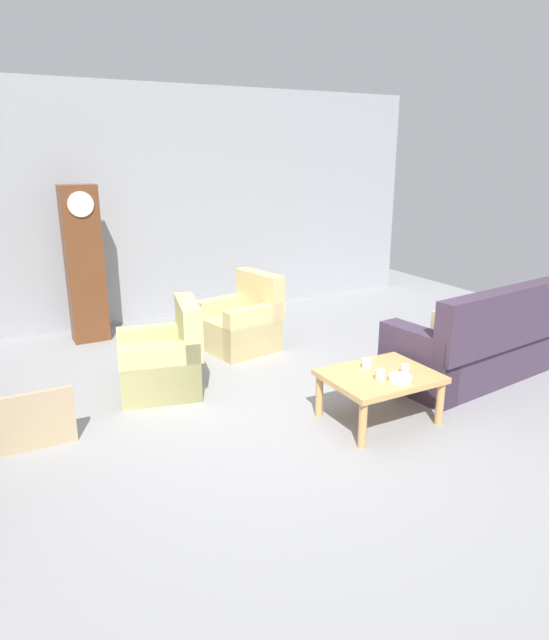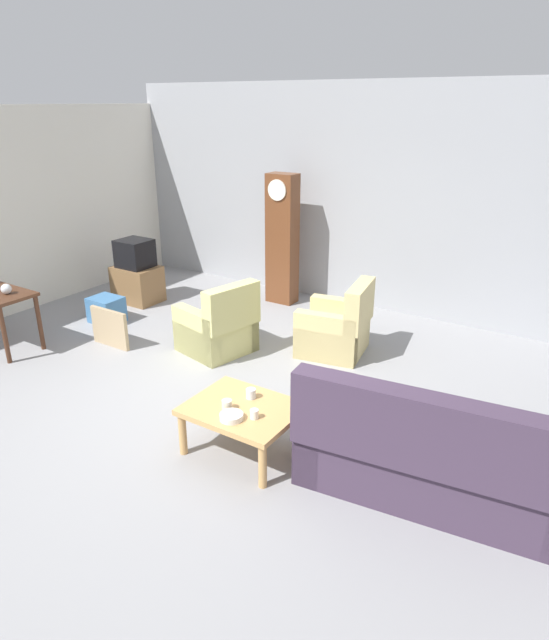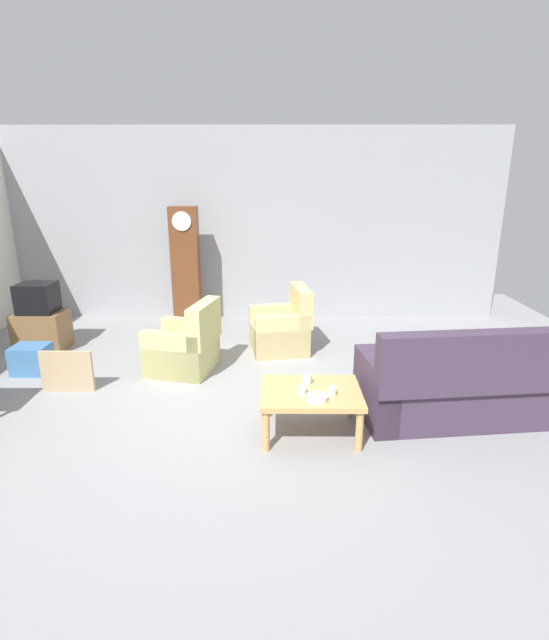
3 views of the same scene
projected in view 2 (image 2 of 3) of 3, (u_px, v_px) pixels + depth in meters
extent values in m
plane|color=gray|center=(219.00, 402.00, 5.75)|extent=(10.40, 10.40, 0.00)
cube|color=#9EA0A5|center=(369.00, 199.00, 7.97)|extent=(8.40, 0.16, 3.20)
cube|color=#423347|center=(434.00, 468.00, 4.37)|extent=(2.18, 1.07, 0.44)
cube|color=#423347|center=(432.00, 436.00, 3.88)|extent=(2.11, 0.43, 0.60)
cube|color=#423347|center=(325.00, 427.00, 4.71)|extent=(0.33, 0.86, 0.68)
cube|color=brown|center=(507.00, 438.00, 4.06)|extent=(0.36, 0.12, 0.36)
cube|color=#C6B284|center=(380.00, 408.00, 4.46)|extent=(0.38, 0.20, 0.36)
cube|color=#CCC67A|center=(216.00, 335.00, 6.89)|extent=(0.91, 0.91, 0.40)
cube|color=#CCC67A|center=(232.00, 307.00, 6.51)|extent=(0.34, 0.78, 0.52)
cube|color=#CCC67A|center=(234.00, 322.00, 7.05)|extent=(0.78, 0.32, 0.60)
cube|color=#CCC67A|center=(197.00, 335.00, 6.66)|extent=(0.78, 0.32, 0.60)
cube|color=#D3BF7D|center=(332.00, 337.00, 6.85)|extent=(0.88, 0.88, 0.40)
cube|color=#D3BF7D|center=(360.00, 305.00, 6.57)|extent=(0.31, 0.78, 0.52)
cube|color=#D3BF7D|center=(340.00, 321.00, 7.07)|extent=(0.78, 0.29, 0.60)
cube|color=#D3BF7D|center=(325.00, 338.00, 6.56)|extent=(0.78, 0.29, 0.60)
cube|color=tan|center=(243.00, 409.00, 4.81)|extent=(0.96, 0.76, 0.05)
cylinder|color=tan|center=(183.00, 434.00, 4.86)|extent=(0.07, 0.07, 0.40)
cylinder|color=tan|center=(263.00, 466.00, 4.43)|extent=(0.07, 0.07, 0.40)
cylinder|color=tan|center=(227.00, 402.00, 5.36)|extent=(0.07, 0.07, 0.40)
cylinder|color=tan|center=(303.00, 428.00, 4.94)|extent=(0.07, 0.07, 0.40)
cylinder|color=#472819|center=(5.00, 335.00, 6.50)|extent=(0.06, 0.06, 0.71)
cylinder|color=#472819|center=(40.00, 323.00, 6.86)|extent=(0.06, 0.06, 0.71)
cube|color=brown|center=(282.00, 240.00, 8.30)|extent=(0.44, 0.28, 1.95)
cylinder|color=silver|center=(277.00, 190.00, 7.90)|extent=(0.30, 0.02, 0.30)
cube|color=brown|center=(138.00, 284.00, 8.57)|extent=(0.68, 0.52, 0.56)
cube|color=black|center=(135.00, 253.00, 8.39)|extent=(0.48, 0.44, 0.42)
cube|color=tan|center=(110.00, 328.00, 6.99)|extent=(0.60, 0.05, 0.49)
cube|color=teal|center=(106.00, 310.00, 7.79)|extent=(0.43, 0.37, 0.36)
sphere|color=silver|center=(6.00, 289.00, 6.65)|extent=(0.13, 0.13, 0.13)
cylinder|color=white|center=(254.00, 414.00, 4.61)|extent=(0.07, 0.07, 0.08)
cylinder|color=silver|center=(251.00, 394.00, 4.93)|extent=(0.09, 0.09, 0.09)
cylinder|color=beige|center=(227.00, 405.00, 4.75)|extent=(0.09, 0.09, 0.09)
cylinder|color=white|center=(231.00, 416.00, 4.61)|extent=(0.20, 0.20, 0.05)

